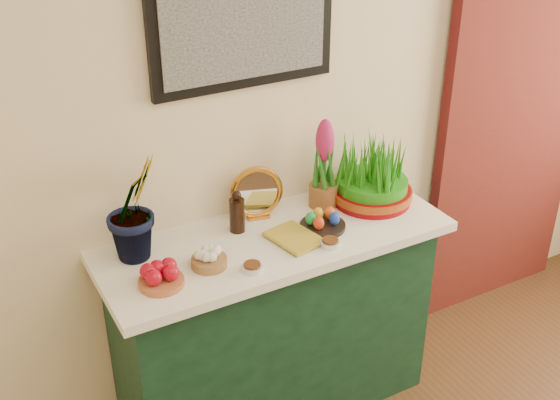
% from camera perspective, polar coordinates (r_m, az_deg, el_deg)
% --- Properties ---
extents(sideboard, '(1.30, 0.45, 0.85)m').
position_cam_1_polar(sideboard, '(3.02, -0.47, -10.38)').
color(sideboard, '#153B24').
rests_on(sideboard, ground).
extents(tablecloth, '(1.40, 0.55, 0.04)m').
position_cam_1_polar(tablecloth, '(2.77, -0.50, -3.20)').
color(tablecloth, white).
rests_on(tablecloth, sideboard).
extents(hyacinth_green, '(0.34, 0.32, 0.53)m').
position_cam_1_polar(hyacinth_green, '(2.56, -11.90, 0.63)').
color(hyacinth_green, '#23701C').
rests_on(hyacinth_green, tablecloth).
extents(apple_bowl, '(0.19, 0.19, 0.08)m').
position_cam_1_polar(apple_bowl, '(2.49, -9.66, -6.17)').
color(apple_bowl, '#AC5B34').
rests_on(apple_bowl, tablecloth).
extents(garlic_basket, '(0.16, 0.16, 0.07)m').
position_cam_1_polar(garlic_basket, '(2.57, -5.79, -4.80)').
color(garlic_basket, '#9B693E').
rests_on(garlic_basket, tablecloth).
extents(vinegar_cruet, '(0.06, 0.06, 0.18)m').
position_cam_1_polar(vinegar_cruet, '(2.75, -3.52, -1.08)').
color(vinegar_cruet, black).
rests_on(vinegar_cruet, tablecloth).
extents(mirror, '(0.23, 0.10, 0.22)m').
position_cam_1_polar(mirror, '(2.83, -1.92, 0.56)').
color(mirror, gold).
rests_on(mirror, tablecloth).
extents(book, '(0.18, 0.23, 0.03)m').
position_cam_1_polar(book, '(2.67, -0.09, -3.63)').
color(book, gold).
rests_on(book, tablecloth).
extents(spice_dish_left, '(0.08, 0.08, 0.03)m').
position_cam_1_polar(spice_dish_left, '(2.54, -2.27, -5.49)').
color(spice_dish_left, silver).
rests_on(spice_dish_left, tablecloth).
extents(spice_dish_right, '(0.08, 0.08, 0.03)m').
position_cam_1_polar(spice_dish_right, '(2.69, 4.10, -3.49)').
color(spice_dish_right, silver).
rests_on(spice_dish_right, tablecloth).
extents(egg_plate, '(0.20, 0.20, 0.08)m').
position_cam_1_polar(egg_plate, '(2.79, 3.48, -1.79)').
color(egg_plate, black).
rests_on(egg_plate, tablecloth).
extents(hyacinth_pink, '(0.12, 0.12, 0.39)m').
position_cam_1_polar(hyacinth_pink, '(2.89, 3.59, 2.62)').
color(hyacinth_pink, brown).
rests_on(hyacinth_pink, tablecloth).
extents(wheatgrass_sabzeh, '(0.34, 0.34, 0.28)m').
position_cam_1_polar(wheatgrass_sabzeh, '(2.97, 7.55, 2.03)').
color(wheatgrass_sabzeh, maroon).
rests_on(wheatgrass_sabzeh, tablecloth).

